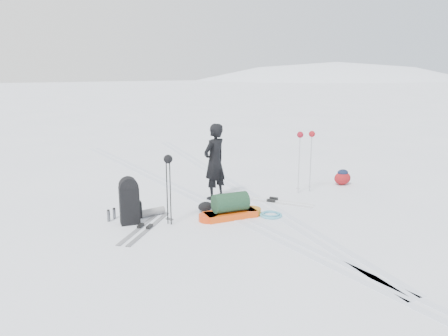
{
  "coord_description": "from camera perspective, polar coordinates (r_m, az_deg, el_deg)",
  "views": [
    {
      "loc": [
        -4.55,
        -8.32,
        3.08
      ],
      "look_at": [
        0.08,
        -0.2,
        0.95
      ],
      "focal_mm": 35.0,
      "sensor_mm": 36.0,
      "label": 1
    }
  ],
  "objects": [
    {
      "name": "ground",
      "position": [
        9.97,
        -0.97,
        -5.16
      ],
      "size": [
        200.0,
        200.0,
        0.0
      ],
      "primitive_type": "plane",
      "color": "white",
      "rests_on": "ground"
    },
    {
      "name": "snow_hill_backdrop",
      "position": [
        135.08,
        5.72,
        -19.47
      ],
      "size": [
        359.5,
        192.0,
        162.45
      ],
      "color": "white",
      "rests_on": "ground"
    },
    {
      "name": "ski_tracks",
      "position": [
        10.98,
        -0.36,
        -3.43
      ],
      "size": [
        3.38,
        17.97,
        0.01
      ],
      "color": "silver",
      "rests_on": "ground"
    },
    {
      "name": "skier",
      "position": [
        10.4,
        -1.24,
        0.83
      ],
      "size": [
        0.78,
        0.65,
        1.83
      ],
      "primitive_type": "imported",
      "rotation": [
        0.0,
        0.0,
        3.51
      ],
      "color": "black",
      "rests_on": "ground"
    },
    {
      "name": "pulk_sled",
      "position": [
        9.24,
        0.84,
        -5.28
      ],
      "size": [
        1.45,
        0.57,
        0.54
      ],
      "rotation": [
        0.0,
        0.0,
        -0.1
      ],
      "color": "#E0470D",
      "rests_on": "ground"
    },
    {
      "name": "expedition_rucksack",
      "position": [
        9.07,
        -11.89,
        -4.32
      ],
      "size": [
        1.06,
        0.51,
        0.97
      ],
      "rotation": [
        0.0,
        0.0,
        -0.17
      ],
      "color": "black",
      "rests_on": "ground"
    },
    {
      "name": "ski_poles_black",
      "position": [
        8.67,
        -7.3,
        0.05
      ],
      "size": [
        0.18,
        0.19,
        1.44
      ],
      "rotation": [
        0.0,
        0.0,
        -0.19
      ],
      "color": "black",
      "rests_on": "ground"
    },
    {
      "name": "ski_poles_silver",
      "position": [
        11.07,
        10.64,
        3.44
      ],
      "size": [
        0.5,
        0.2,
        1.57
      ],
      "rotation": [
        0.0,
        0.0,
        0.04
      ],
      "color": "silver",
      "rests_on": "ground"
    },
    {
      "name": "touring_skis_grey",
      "position": [
        8.85,
        -10.28,
        -7.63
      ],
      "size": [
        1.53,
        1.57,
        0.07
      ],
      "rotation": [
        0.0,
        0.0,
        0.8
      ],
      "color": "gray",
      "rests_on": "ground"
    },
    {
      "name": "touring_skis_white",
      "position": [
        10.46,
        6.33,
        -4.27
      ],
      "size": [
        1.39,
        1.8,
        0.07
      ],
      "rotation": [
        0.0,
        0.0,
        -0.96
      ],
      "color": "silver",
      "rests_on": "ground"
    },
    {
      "name": "rope_coil",
      "position": [
        9.46,
        6.13,
        -6.06
      ],
      "size": [
        0.49,
        0.49,
        0.06
      ],
      "rotation": [
        0.0,
        0.0,
        -0.01
      ],
      "color": "#53B0CA",
      "rests_on": "ground"
    },
    {
      "name": "small_daypack",
      "position": [
        12.27,
        15.22,
        -1.17
      ],
      "size": [
        0.61,
        0.59,
        0.42
      ],
      "rotation": [
        0.0,
        0.0,
        -0.66
      ],
      "color": "maroon",
      "rests_on": "ground"
    },
    {
      "name": "thermos_pair",
      "position": [
        9.42,
        -14.5,
        -5.91
      ],
      "size": [
        0.22,
        0.19,
        0.25
      ],
      "rotation": [
        0.0,
        0.0,
        -0.12
      ],
      "color": "#53555A",
      "rests_on": "ground"
    },
    {
      "name": "stuff_sack",
      "position": [
        9.69,
        -2.45,
        -5.05
      ],
      "size": [
        0.35,
        0.27,
        0.21
      ],
      "rotation": [
        0.0,
        0.0,
        -0.06
      ],
      "color": "black",
      "rests_on": "ground"
    }
  ]
}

